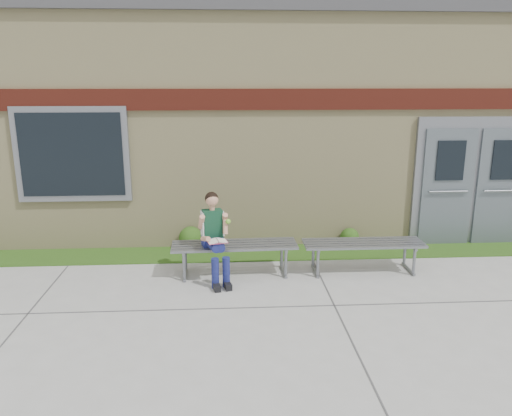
{
  "coord_description": "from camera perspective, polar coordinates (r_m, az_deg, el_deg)",
  "views": [
    {
      "loc": [
        -0.41,
        -5.54,
        2.94
      ],
      "look_at": [
        0.02,
        1.7,
        1.05
      ],
      "focal_mm": 35.0,
      "sensor_mm": 36.0,
      "label": 1
    }
  ],
  "objects": [
    {
      "name": "ground",
      "position": [
        6.29,
        0.76,
        -13.3
      ],
      "size": [
        80.0,
        80.0,
        0.0
      ],
      "primitive_type": "plane",
      "color": "#9E9E99",
      "rests_on": "ground"
    },
    {
      "name": "grass_strip",
      "position": [
        8.66,
        -0.5,
        -5.18
      ],
      "size": [
        16.0,
        0.8,
        0.02
      ],
      "primitive_type": "cube",
      "color": "#294813",
      "rests_on": "ground"
    },
    {
      "name": "school_building",
      "position": [
        11.56,
        -1.41,
        10.44
      ],
      "size": [
        16.2,
        6.22,
        4.2
      ],
      "color": "beige",
      "rests_on": "ground"
    },
    {
      "name": "bench_left",
      "position": [
        7.67,
        -2.46,
        -4.91
      ],
      "size": [
        1.92,
        0.59,
        0.49
      ],
      "rotation": [
        0.0,
        0.0,
        0.03
      ],
      "color": "slate",
      "rests_on": "ground"
    },
    {
      "name": "bench_right",
      "position": [
        7.95,
        12.14,
        -4.58
      ],
      "size": [
        1.86,
        0.52,
        0.48
      ],
      "rotation": [
        0.0,
        0.0,
        -0.0
      ],
      "color": "slate",
      "rests_on": "ground"
    },
    {
      "name": "girl",
      "position": [
        7.38,
        -4.75,
        -3.02
      ],
      "size": [
        0.5,
        0.78,
        1.33
      ],
      "rotation": [
        0.0,
        0.0,
        0.23
      ],
      "color": "navy",
      "rests_on": "ground"
    },
    {
      "name": "shrub_mid",
      "position": [
        8.84,
        -7.48,
        -3.42
      ],
      "size": [
        0.41,
        0.41,
        0.41
      ],
      "primitive_type": "sphere",
      "color": "#294813",
      "rests_on": "grass_strip"
    },
    {
      "name": "shrub_east",
      "position": [
        9.1,
        10.65,
        -3.29
      ],
      "size": [
        0.33,
        0.33,
        0.33
      ],
      "primitive_type": "sphere",
      "color": "#294813",
      "rests_on": "grass_strip"
    }
  ]
}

